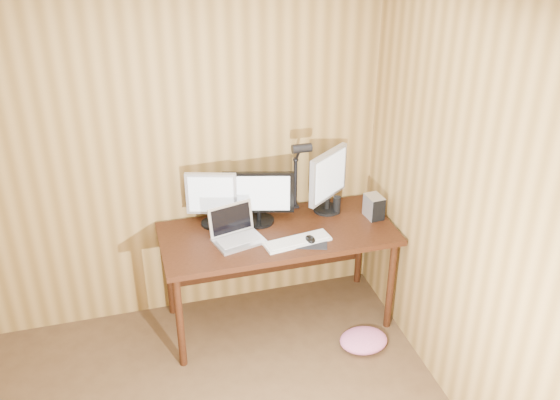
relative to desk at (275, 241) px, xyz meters
name	(u,v)px	position (x,y,z in m)	size (l,w,h in m)	color
room_shell	(159,362)	(-0.93, -1.70, 0.62)	(4.00, 4.00, 4.00)	#4C341D
desk	(275,241)	(0.00, 0.00, 0.00)	(1.60, 0.70, 0.75)	black
monitor_center	(259,197)	(-0.09, 0.09, 0.32)	(0.48, 0.21, 0.38)	black
monitor_left	(211,198)	(-0.41, 0.14, 0.33)	(0.34, 0.16, 0.39)	black
monitor_right	(328,180)	(0.42, 0.12, 0.37)	(0.35, 0.28, 0.46)	black
laptop	(235,231)	(-0.30, -0.09, 0.18)	(0.37, 0.32, 0.23)	silver
keyboard	(297,241)	(0.09, -0.24, 0.13)	(0.47, 0.20, 0.02)	silver
mousepad	(310,242)	(0.17, -0.26, 0.12)	(0.23, 0.18, 0.00)	black
mouse	(310,239)	(0.17, -0.26, 0.14)	(0.07, 0.11, 0.04)	black
hard_drive	(374,207)	(0.71, -0.06, 0.20)	(0.12, 0.16, 0.16)	silver
phone	(306,239)	(0.15, -0.23, 0.13)	(0.07, 0.11, 0.01)	silver
speaker	(337,205)	(0.48, 0.07, 0.19)	(0.05, 0.05, 0.13)	black
desk_lamp	(299,166)	(0.22, 0.16, 0.49)	(0.13, 0.19, 0.59)	black
fabric_pile	(364,340)	(0.49, -0.53, -0.57)	(0.34, 0.28, 0.11)	#D56796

